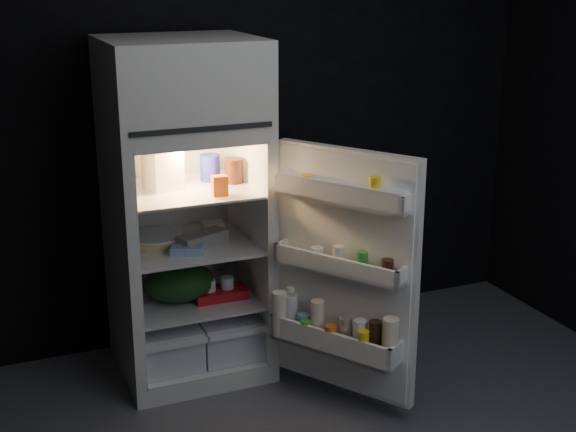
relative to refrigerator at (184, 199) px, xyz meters
name	(u,v)px	position (x,y,z in m)	size (l,w,h in m)	color
wall_back	(207,109)	(0.25, 0.38, 0.39)	(4.00, 0.00, 2.70)	black
refrigerator	(184,199)	(0.00, 0.00, 0.00)	(0.76, 0.71, 1.78)	white
fridge_door	(343,278)	(0.58, -0.70, -0.28)	(0.55, 0.71, 1.22)	white
milk_jug	(162,166)	(-0.11, -0.01, 0.19)	(0.16, 0.16, 0.24)	white
mayo_jar	(210,168)	(0.16, 0.05, 0.14)	(0.11, 0.11, 0.14)	#1C1F98
jam_jar	(234,171)	(0.26, -0.04, 0.14)	(0.10, 0.10, 0.13)	black
amber_bottle	(126,166)	(-0.27, 0.08, 0.18)	(0.08, 0.08, 0.22)	#C2691F
small_carton	(220,186)	(0.12, -0.25, 0.12)	(0.08, 0.06, 0.10)	orange
egg_carton	(202,239)	(0.06, -0.11, -0.19)	(0.27, 0.10, 0.07)	gray
pie	(154,239)	(-0.16, 0.03, -0.21)	(0.32, 0.32, 0.04)	tan
flat_package	(187,250)	(-0.05, -0.20, -0.21)	(0.16, 0.08, 0.04)	#7F9FC5
wrapped_pkg	(213,227)	(0.18, 0.10, -0.20)	(0.12, 0.10, 0.05)	beige
produce_bag	(179,282)	(-0.06, -0.07, -0.43)	(0.37, 0.31, 0.20)	#193815
yogurt_tray	(220,293)	(0.14, -0.13, -0.50)	(0.28, 0.15, 0.05)	red
small_can_red	(203,277)	(0.11, 0.09, -0.48)	(0.06, 0.06, 0.09)	red
small_can_silver	(230,271)	(0.28, 0.12, -0.48)	(0.06, 0.06, 0.09)	silver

